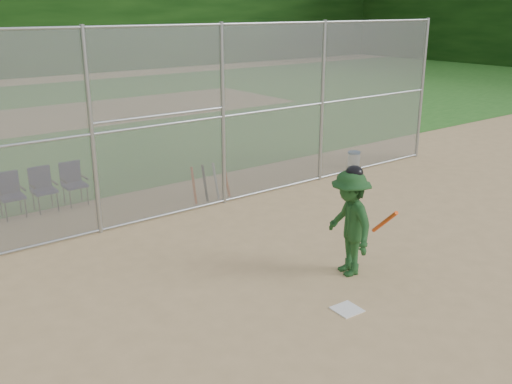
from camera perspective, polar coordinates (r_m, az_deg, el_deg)
ground at (r=9.06m, az=9.83°, el=-10.56°), size 100.00×100.00×0.00m
grass_strip at (r=24.42m, az=-22.87°, el=6.52°), size 100.00×100.00×0.00m
dirt_patch_far at (r=24.42m, az=-22.87°, el=6.53°), size 24.00×24.00×0.00m
backstop_fence at (r=12.10m, az=-7.28°, el=7.29°), size 16.09×0.09×4.00m
home_plate at (r=8.76m, az=9.08°, el=-11.52°), size 0.41×0.41×0.02m
batter_at_plate at (r=9.53m, az=9.34°, el=-3.03°), size 1.04×1.39×1.88m
water_cooler at (r=16.21m, az=9.76°, el=3.24°), size 0.35×0.35×0.45m
spare_bats at (r=13.28m, az=-4.59°, el=1.01°), size 0.96×0.30×0.85m
chair_4 at (r=13.15m, az=-23.24°, el=-0.35°), size 0.54×0.52×0.96m
chair_5 at (r=13.31m, az=-20.42°, el=0.21°), size 0.54×0.52×0.96m
chair_6 at (r=13.51m, az=-17.68°, el=0.76°), size 0.54×0.52×0.96m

